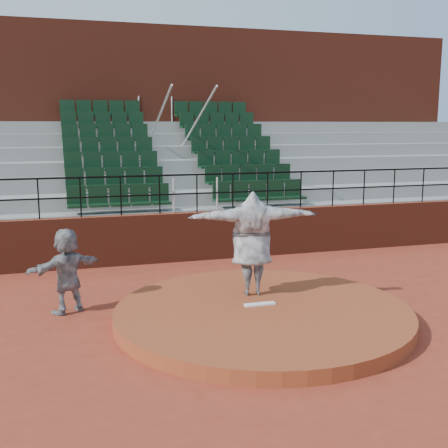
{
  "coord_description": "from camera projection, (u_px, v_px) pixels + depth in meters",
  "views": [
    {
      "loc": [
        -3.56,
        -9.36,
        3.6
      ],
      "look_at": [
        0.0,
        2.5,
        1.4
      ],
      "focal_mm": 45.0,
      "sensor_mm": 36.0,
      "label": 1
    }
  ],
  "objects": [
    {
      "name": "pitchers_mound",
      "position": [
        263.0,
        314.0,
        10.44
      ],
      "size": [
        5.5,
        5.5,
        0.25
      ],
      "primitive_type": "cylinder",
      "color": "#954021",
      "rests_on": "ground"
    },
    {
      "name": "fielder",
      "position": [
        67.0,
        270.0,
        10.8
      ],
      "size": [
        1.59,
        1.16,
        1.66
      ],
      "primitive_type": "imported",
      "rotation": [
        0.0,
        0.0,
        3.63
      ],
      "color": "black",
      "rests_on": "ground"
    },
    {
      "name": "wall_railing",
      "position": [
        197.0,
        185.0,
        14.82
      ],
      "size": [
        24.04,
        0.05,
        1.03
      ],
      "color": "black",
      "rests_on": "boundary_wall"
    },
    {
      "name": "pitching_rubber",
      "position": [
        260.0,
        304.0,
        10.56
      ],
      "size": [
        0.6,
        0.15,
        0.03
      ],
      "primitive_type": "cube",
      "color": "white",
      "rests_on": "pitchers_mound"
    },
    {
      "name": "ground",
      "position": [
        262.0,
        320.0,
        10.46
      ],
      "size": [
        90.0,
        90.0,
        0.0
      ],
      "primitive_type": "plane",
      "color": "maroon",
      "rests_on": "ground"
    },
    {
      "name": "boundary_wall",
      "position": [
        197.0,
        236.0,
        15.06
      ],
      "size": [
        24.0,
        0.3,
        1.3
      ],
      "primitive_type": "cube",
      "color": "maroon",
      "rests_on": "ground"
    },
    {
      "name": "pitcher",
      "position": [
        252.0,
        243.0,
        11.09
      ],
      "size": [
        2.61,
        1.03,
        2.07
      ],
      "primitive_type": "imported",
      "rotation": [
        0.0,
        0.0,
        3.01
      ],
      "color": "black",
      "rests_on": "pitchers_mound"
    },
    {
      "name": "seating_deck",
      "position": [
        170.0,
        192.0,
        18.37
      ],
      "size": [
        24.0,
        5.97,
        4.63
      ],
      "color": "gray",
      "rests_on": "ground"
    },
    {
      "name": "press_box_facade",
      "position": [
        149.0,
        126.0,
        21.72
      ],
      "size": [
        24.0,
        3.0,
        7.1
      ],
      "primitive_type": "cube",
      "color": "maroon",
      "rests_on": "ground"
    }
  ]
}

